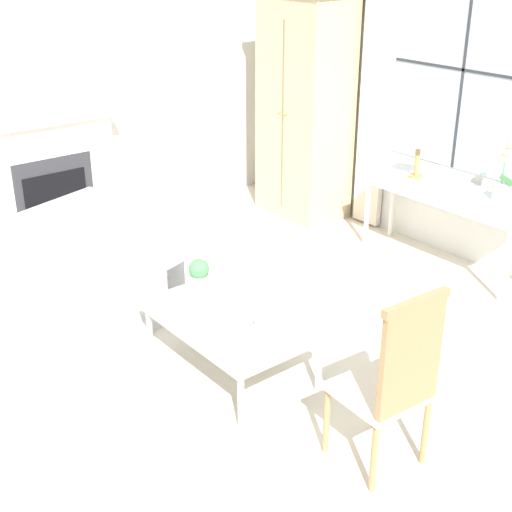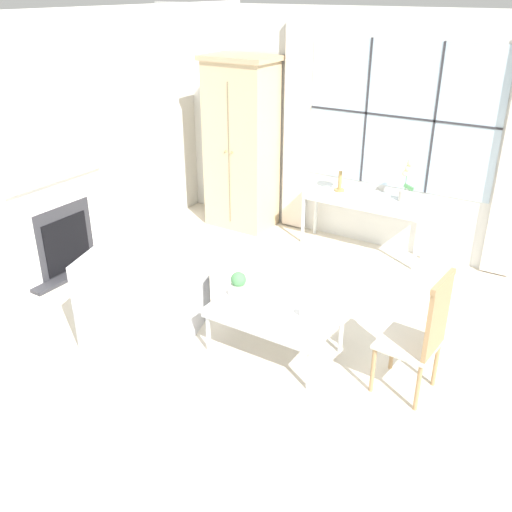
% 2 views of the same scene
% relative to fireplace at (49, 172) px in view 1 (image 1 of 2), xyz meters
% --- Properties ---
extents(ground_plane, '(14.00, 14.00, 0.00)m').
position_rel_fireplace_xyz_m(ground_plane, '(2.91, -0.35, -0.67)').
color(ground_plane, beige).
extents(wall_back_windowed, '(7.20, 0.14, 2.80)m').
position_rel_fireplace_xyz_m(wall_back_windowed, '(2.91, 2.67, 0.74)').
color(wall_back_windowed, silver).
rests_on(wall_back_windowed, ground_plane).
extents(wall_left, '(0.06, 7.20, 2.80)m').
position_rel_fireplace_xyz_m(wall_left, '(-0.12, 0.25, 0.73)').
color(wall_left, silver).
rests_on(wall_left, ground_plane).
extents(fireplace, '(0.34, 1.33, 1.96)m').
position_rel_fireplace_xyz_m(fireplace, '(0.00, 0.00, 0.00)').
color(fireplace, '#2D2D33').
rests_on(fireplace, ground_plane).
extents(armoire, '(0.93, 0.63, 2.23)m').
position_rel_fireplace_xyz_m(armoire, '(0.94, 2.32, 0.45)').
color(armoire, tan).
rests_on(armoire, ground_plane).
extents(console_table, '(1.54, 0.43, 0.74)m').
position_rel_fireplace_xyz_m(console_table, '(2.68, 2.38, -0.01)').
color(console_table, silver).
rests_on(console_table, ground_plane).
extents(table_lamp, '(0.22, 0.22, 0.45)m').
position_rel_fireplace_xyz_m(table_lamp, '(2.36, 2.33, 0.41)').
color(table_lamp, '#9E7F47').
rests_on(table_lamp, console_table).
extents(potted_orchid, '(0.17, 0.13, 0.49)m').
position_rel_fireplace_xyz_m(potted_orchid, '(3.15, 2.41, 0.25)').
color(potted_orchid, '#BCB7AD').
rests_on(potted_orchid, console_table).
extents(armchair_upholstered, '(1.18, 1.17, 0.84)m').
position_rel_fireplace_xyz_m(armchair_upholstered, '(1.64, -0.44, -0.39)').
color(armchair_upholstered, '#B2B2B7').
rests_on(armchair_upholstered, ground_plane).
extents(side_chair_wooden, '(0.47, 0.47, 1.09)m').
position_rel_fireplace_xyz_m(side_chair_wooden, '(4.14, 0.04, -0.07)').
color(side_chair_wooden, beige).
rests_on(side_chair_wooden, ground_plane).
extents(coffee_table, '(1.12, 0.72, 0.44)m').
position_rel_fireplace_xyz_m(coffee_table, '(2.88, -0.08, -0.27)').
color(coffee_table, silver).
rests_on(coffee_table, ground_plane).
extents(potted_plant_small, '(0.14, 0.14, 0.23)m').
position_rel_fireplace_xyz_m(potted_plant_small, '(2.46, -0.03, -0.11)').
color(potted_plant_small, '#BCB7AD').
rests_on(potted_plant_small, coffee_table).
extents(pillar_candle, '(0.11, 0.11, 0.11)m').
position_rel_fireplace_xyz_m(pillar_candle, '(3.14, -0.04, -0.18)').
color(pillar_candle, silver).
rests_on(pillar_candle, coffee_table).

